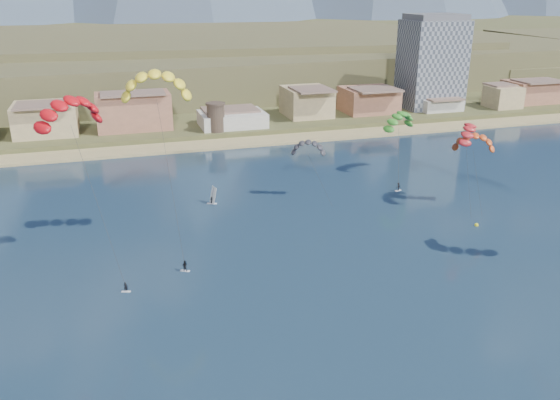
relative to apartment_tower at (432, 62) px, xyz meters
name	(u,v)px	position (x,y,z in m)	size (l,w,h in m)	color
ground	(358,368)	(-85.00, -128.00, -17.82)	(2400.00, 2400.00, 0.00)	#0E1D33
beach	(205,145)	(-85.00, -22.00, -17.57)	(2200.00, 12.00, 0.90)	tan
land	(126,32)	(-85.00, 432.00, -17.82)	(2200.00, 900.00, 4.00)	brown
foothills	(205,59)	(-62.61, 104.47, -8.74)	(940.00, 210.00, 18.00)	brown
town	(56,115)	(-125.00, -6.00, -9.82)	(400.00, 24.00, 12.00)	beige
apartment_tower	(432,62)	(0.00, 0.00, 0.00)	(20.00, 16.00, 32.00)	gray
watchtower	(216,117)	(-80.00, -14.00, -11.45)	(5.82, 5.82, 8.60)	#47382D
kitesurfer_red	(68,107)	(-116.04, -90.29, 8.28)	(11.98, 16.42, 29.48)	silver
kitesurfer_yellow	(155,81)	(-102.58, -83.68, 10.45)	(12.57, 17.24, 31.97)	silver
kitesurfer_green	(399,118)	(-44.16, -59.77, -4.48)	(12.38, 17.52, 18.60)	silver
distant_kite_dark	(308,145)	(-70.97, -70.39, -6.23)	(8.16, 6.81, 14.61)	#262626
distant_kite_orange	(474,139)	(-39.96, -83.57, -4.03)	(9.29, 7.57, 16.87)	#262626
distant_kite_red	(467,129)	(-42.20, -83.86, -1.82)	(7.87, 8.96, 18.89)	#262626
windsurfer	(212,198)	(-91.46, -68.53, -16.66)	(2.18, 2.35, 3.64)	silver
buoy	(476,225)	(-45.43, -94.87, -17.69)	(0.77, 0.77, 0.77)	yellow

